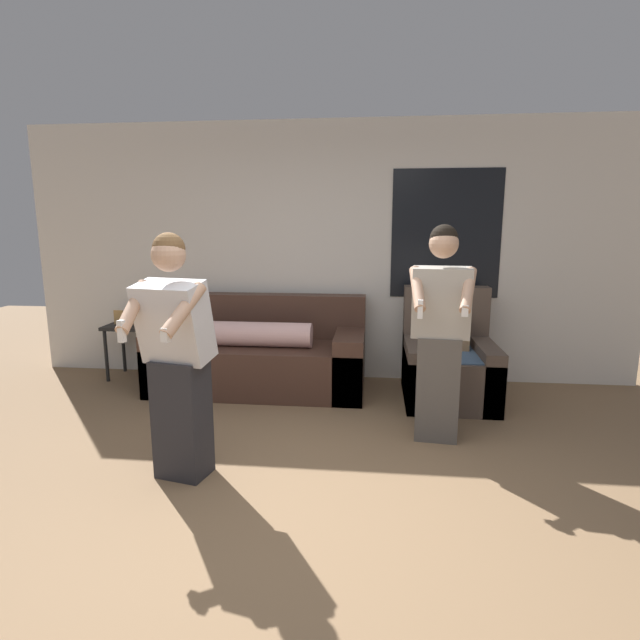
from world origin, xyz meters
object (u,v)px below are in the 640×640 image
armchair (448,364)px  person_left (177,359)px  side_table (131,332)px  person_right (440,334)px  couch (260,356)px

armchair → person_left: (-1.96, -1.73, 0.47)m
side_table → person_right: bearing=-22.3°
couch → person_left: bearing=-93.2°
couch → side_table: couch is taller
armchair → person_right: (-0.22, -0.94, 0.50)m
couch → armchair: (1.86, -0.12, 0.00)m
person_left → person_right: 1.91m
side_table → person_left: (1.37, -2.07, 0.30)m
person_left → person_right: person_right is taller
side_table → person_left: bearing=-56.6°
armchair → side_table: bearing=174.3°
person_left → armchair: bearing=41.5°
person_left → person_right: (1.74, 0.79, 0.03)m
side_table → couch: bearing=-8.2°
side_table → person_left: 2.50m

